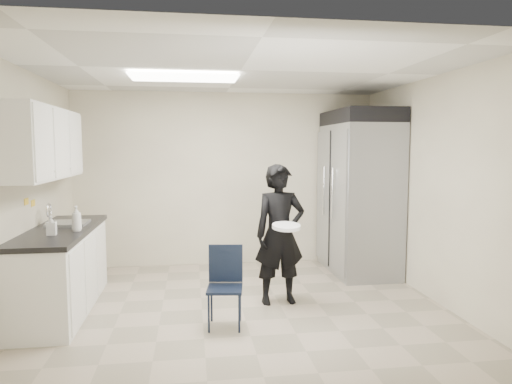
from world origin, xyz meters
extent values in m
plane|color=tan|center=(0.00, 0.00, 0.00)|extent=(4.50, 4.50, 0.00)
plane|color=white|center=(0.00, 0.00, 2.60)|extent=(4.50, 4.50, 0.00)
plane|color=beige|center=(0.00, 2.00, 1.30)|extent=(4.50, 0.00, 4.50)
plane|color=beige|center=(-2.25, 0.00, 1.30)|extent=(0.00, 4.00, 4.00)
plane|color=beige|center=(2.25, 0.00, 1.30)|extent=(0.00, 4.00, 4.00)
cube|color=white|center=(-0.60, 0.40, 2.57)|extent=(1.20, 0.60, 0.02)
cube|color=silver|center=(-1.95, 0.20, 0.43)|extent=(0.60, 1.90, 0.86)
cube|color=black|center=(-1.95, 0.20, 0.89)|extent=(0.64, 1.95, 0.05)
cube|color=gray|center=(-1.93, 0.45, 0.87)|extent=(0.42, 0.40, 0.14)
cylinder|color=silver|center=(-2.13, 0.45, 1.02)|extent=(0.02, 0.02, 0.24)
cube|color=silver|center=(-2.08, 0.20, 1.83)|extent=(0.35, 1.80, 0.75)
cube|color=black|center=(-2.14, 1.35, 1.62)|extent=(0.22, 0.30, 0.35)
cube|color=yellow|center=(-2.24, 0.10, 1.22)|extent=(0.00, 0.12, 0.07)
cube|color=yellow|center=(-2.24, 0.30, 1.18)|extent=(0.00, 0.12, 0.07)
cube|color=gray|center=(1.83, 1.27, 1.05)|extent=(0.80, 1.35, 2.10)
cube|color=black|center=(1.83, 1.27, 2.20)|extent=(0.80, 1.35, 0.20)
cube|color=black|center=(-0.22, -0.52, 0.39)|extent=(0.39, 0.39, 0.78)
imported|color=black|center=(0.45, 0.12, 0.80)|extent=(0.62, 0.44, 1.59)
cylinder|color=white|center=(0.48, -0.13, 0.93)|extent=(0.34, 0.34, 0.04)
imported|color=white|center=(-1.73, 0.01, 1.04)|extent=(0.10, 0.10, 0.27)
imported|color=silver|center=(-1.92, -0.18, 1.01)|extent=(0.10, 0.10, 0.20)
camera|label=1|loc=(-0.54, -4.91, 1.78)|focal=32.00mm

